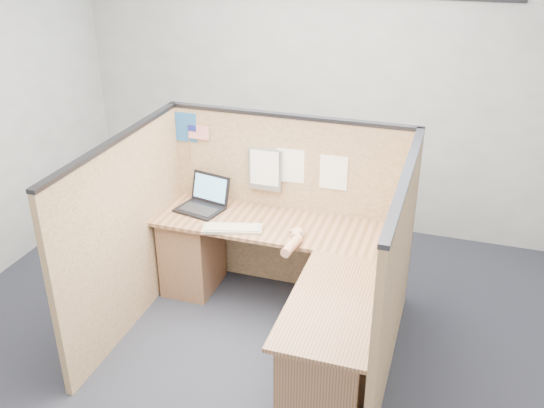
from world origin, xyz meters
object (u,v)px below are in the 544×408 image
(l_desk, at_px, (284,291))
(keyboard, at_px, (232,228))
(laptop, at_px, (203,200))
(mouse, at_px, (297,234))

(l_desk, xyz_separation_m, keyboard, (-0.48, 0.19, 0.35))
(l_desk, bearing_deg, keyboard, 158.40)
(laptop, distance_m, mouse, 0.92)
(mouse, bearing_deg, laptop, 164.80)
(laptop, bearing_deg, mouse, -3.13)
(l_desk, relative_size, mouse, 18.08)
(l_desk, height_order, laptop, laptop)
(l_desk, distance_m, laptop, 1.06)
(l_desk, height_order, keyboard, keyboard)
(l_desk, bearing_deg, mouse, 83.84)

